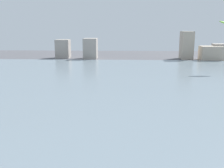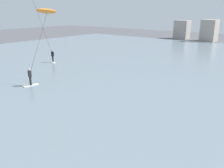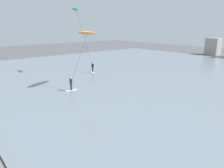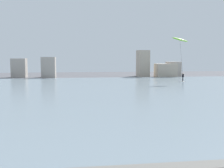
{
  "view_description": "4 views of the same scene",
  "coord_description": "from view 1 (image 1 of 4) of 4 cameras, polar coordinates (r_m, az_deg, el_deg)",
  "views": [
    {
      "loc": [
        -1.26,
        -2.88,
        7.46
      ],
      "look_at": [
        -1.98,
        12.4,
        4.06
      ],
      "focal_mm": 41.16,
      "sensor_mm": 36.0,
      "label": 1
    },
    {
      "loc": [
        6.88,
        2.21,
        6.84
      ],
      "look_at": [
        -0.05,
        11.03,
        3.3
      ],
      "focal_mm": 37.53,
      "sensor_mm": 36.0,
      "label": 2
    },
    {
      "loc": [
        9.33,
        2.21,
        7.56
      ],
      "look_at": [
        -1.77,
        11.64,
        3.49
      ],
      "focal_mm": 33.33,
      "sensor_mm": 36.0,
      "label": 3
    },
    {
      "loc": [
        -2.81,
        -5.27,
        4.88
      ],
      "look_at": [
        -0.6,
        11.33,
        3.16
      ],
      "focal_mm": 42.62,
      "sensor_mm": 36.0,
      "label": 4
    }
  ],
  "objects": [
    {
      "name": "water_bay",
      "position": [
        33.83,
        4.75,
        -0.18
      ],
      "size": [
        84.0,
        52.0,
        0.1
      ],
      "primitive_type": "cube",
      "color": "slate",
      "rests_on": "ground"
    },
    {
      "name": "far_shore_buildings",
      "position": [
        62.24,
        8.71,
        7.68
      ],
      "size": [
        40.79,
        6.04,
        6.51
      ],
      "color": "#A89E93",
      "rests_on": "ground"
    }
  ]
}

